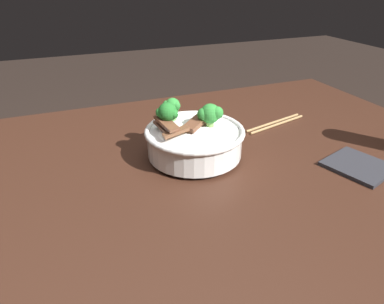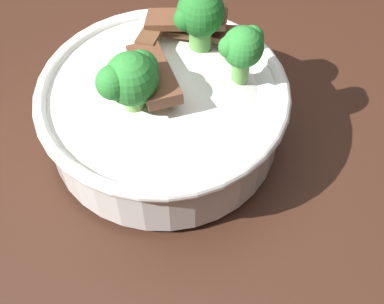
# 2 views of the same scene
# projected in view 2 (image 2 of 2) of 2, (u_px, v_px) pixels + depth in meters

# --- Properties ---
(ground) EXTENTS (10.00, 10.00, 0.00)m
(ground) POSITION_uv_depth(u_px,v_px,m) (183.00, 298.00, 1.21)
(ground) COLOR black
(dining_table) EXTENTS (1.59, 0.90, 0.79)m
(dining_table) POSITION_uv_depth(u_px,v_px,m) (176.00, 92.00, 0.65)
(dining_table) COLOR #381E14
(dining_table) RESTS_ON ground
(rice_bowl) EXTENTS (0.22, 0.22, 0.13)m
(rice_bowl) POSITION_uv_depth(u_px,v_px,m) (164.00, 104.00, 0.45)
(rice_bowl) COLOR white
(rice_bowl) RESTS_ON dining_table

